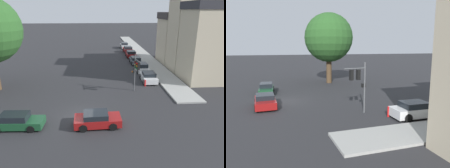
% 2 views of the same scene
% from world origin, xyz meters
% --- Properties ---
extents(ground_plane, '(300.00, 300.00, 0.00)m').
position_xyz_m(ground_plane, '(0.00, 0.00, 0.00)').
color(ground_plane, '#28282B').
extents(sidewalk_strip, '(3.30, 60.00, 0.18)m').
position_xyz_m(sidewalk_strip, '(11.91, 32.02, 0.09)').
color(sidewalk_strip, '#9E9E99').
rests_on(sidewalk_strip, ground_plane).
extents(rowhouse_backdrop, '(8.28, 18.44, 12.42)m').
position_xyz_m(rowhouse_backdrop, '(17.50, 15.65, 5.42)').
color(rowhouse_backdrop, beige).
rests_on(rowhouse_backdrop, ground_plane).
extents(traffic_signal, '(0.75, 2.18, 4.56)m').
position_xyz_m(traffic_signal, '(6.37, 5.83, 3.13)').
color(traffic_signal, '#515456').
rests_on(traffic_signal, ground_plane).
extents(crossing_car_0, '(4.54, 1.97, 1.33)m').
position_xyz_m(crossing_car_0, '(-5.23, -1.91, 0.63)').
color(crossing_car_0, '#194728').
rests_on(crossing_car_0, ground_plane).
extents(crossing_car_1, '(4.10, 2.16, 1.30)m').
position_xyz_m(crossing_car_1, '(1.67, -2.03, 0.63)').
color(crossing_car_1, maroon).
rests_on(crossing_car_1, ground_plane).
extents(parked_car_0, '(2.09, 4.15, 1.38)m').
position_xyz_m(parked_car_0, '(8.93, 9.96, 0.67)').
color(parked_car_0, silver).
rests_on(parked_car_0, ground_plane).
extents(parked_car_1, '(1.91, 4.06, 1.46)m').
position_xyz_m(parked_car_1, '(9.00, 15.09, 0.68)').
color(parked_car_1, silver).
rests_on(parked_car_1, ground_plane).
extents(parked_car_2, '(1.96, 4.47, 1.30)m').
position_xyz_m(parked_car_2, '(8.92, 20.94, 0.63)').
color(parked_car_2, '#4C5156').
rests_on(parked_car_2, ground_plane).
extents(parked_car_3, '(2.06, 4.17, 1.36)m').
position_xyz_m(parked_car_3, '(8.98, 26.78, 0.64)').
color(parked_car_3, maroon).
rests_on(parked_car_3, ground_plane).
extents(parked_car_4, '(2.10, 4.36, 1.44)m').
position_xyz_m(parked_car_4, '(9.06, 32.17, 0.68)').
color(parked_car_4, maroon).
rests_on(parked_car_4, ground_plane).
extents(parked_car_5, '(1.88, 4.13, 1.49)m').
position_xyz_m(parked_car_5, '(8.92, 38.08, 0.71)').
color(parked_car_5, silver).
rests_on(parked_car_5, ground_plane).
extents(fire_hydrant, '(0.22, 0.22, 0.92)m').
position_xyz_m(fire_hydrant, '(8.03, 7.98, 0.49)').
color(fire_hydrant, red).
rests_on(fire_hydrant, ground_plane).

